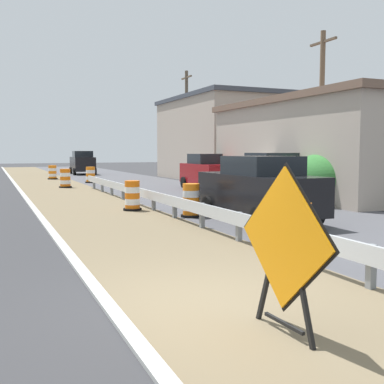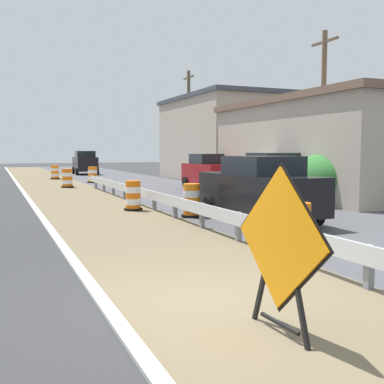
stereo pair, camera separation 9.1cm
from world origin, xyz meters
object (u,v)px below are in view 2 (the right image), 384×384
car_lead_far_lane (85,163)px  traffic_barrel_farthest (55,173)px  traffic_barrel_nearest (298,226)px  car_mid_far_lane (209,171)px  car_lead_near_lane (259,188)px  traffic_barrel_mid (133,197)px  car_trailing_near_lane (274,177)px  utility_pole_mid (189,123)px  utility_pole_near (323,111)px  traffic_barrel_close (192,202)px  traffic_barrel_far (67,179)px  warning_sign_diamond (280,244)px  traffic_barrel_farther (93,176)px

car_lead_far_lane → traffic_barrel_farthest: bearing=154.8°
traffic_barrel_nearest → car_mid_far_lane: size_ratio=0.23×
traffic_barrel_nearest → traffic_barrel_farthest: traffic_barrel_farthest is taller
traffic_barrel_farthest → car_lead_near_lane: (3.19, -24.35, 0.52)m
traffic_barrel_mid → car_trailing_near_lane: car_trailing_near_lane is taller
utility_pole_mid → utility_pole_near: bearing=-88.0°
car_lead_far_lane → traffic_barrel_close: bearing=178.6°
traffic_barrel_far → car_trailing_near_lane: (6.94, -11.19, 0.53)m
warning_sign_diamond → traffic_barrel_farther: size_ratio=1.87×
traffic_barrel_nearest → car_lead_near_lane: size_ratio=0.20×
traffic_barrel_farther → traffic_barrel_farthest: traffic_barrel_farther is taller
traffic_barrel_close → warning_sign_diamond: bearing=-107.0°
warning_sign_diamond → traffic_barrel_farther: 27.24m
traffic_barrel_nearest → traffic_barrel_farthest: size_ratio=0.91×
car_mid_far_lane → car_lead_near_lane: bearing=-17.4°
traffic_barrel_close → utility_pole_near: bearing=25.8°
traffic_barrel_close → car_trailing_near_lane: size_ratio=0.26×
traffic_barrel_mid → warning_sign_diamond: bearing=-97.7°
car_lead_near_lane → car_lead_far_lane: car_lead_far_lane is taller
car_lead_near_lane → car_lead_far_lane: bearing=-0.9°
traffic_barrel_close → traffic_barrel_farther: traffic_barrel_close is taller
car_trailing_near_lane → car_mid_far_lane: (0.25, 6.95, -0.04)m
traffic_barrel_nearest → utility_pole_near: 12.59m
utility_pole_mid → car_trailing_near_lane: bearing=-100.1°
traffic_barrel_nearest → car_mid_far_lane: 15.68m
traffic_barrel_far → traffic_barrel_nearest: bearing=-82.8°
traffic_barrel_nearest → utility_pole_near: (7.92, 9.12, 3.56)m
car_lead_near_lane → utility_pole_mid: 21.87m
traffic_barrel_farther → utility_pole_mid: utility_pole_mid is taller
car_lead_near_lane → utility_pole_mid: utility_pole_mid is taller
traffic_barrel_nearest → traffic_barrel_close: bearing=95.6°
car_lead_far_lane → utility_pole_near: bearing=-163.3°
traffic_barrel_far → traffic_barrel_farthest: size_ratio=1.03×
traffic_barrel_nearest → utility_pole_mid: utility_pole_mid is taller
traffic_barrel_close → traffic_barrel_farthest: 22.86m
car_lead_near_lane → traffic_barrel_farther: bearing=3.6°
traffic_barrel_farthest → car_trailing_near_lane: car_trailing_near_lane is taller
traffic_barrel_nearest → car_trailing_near_lane: size_ratio=0.23×
traffic_barrel_farther → car_lead_near_lane: car_lead_near_lane is taller
utility_pole_mid → car_mid_far_lane: bearing=-105.8°
car_trailing_near_lane → utility_pole_mid: size_ratio=0.51×
car_trailing_near_lane → utility_pole_mid: utility_pole_mid is taller
traffic_barrel_far → car_lead_far_lane: 15.86m
traffic_barrel_mid → traffic_barrel_farthest: 20.42m
traffic_barrel_farthest → utility_pole_near: size_ratio=0.14×
warning_sign_diamond → traffic_barrel_nearest: bearing=-130.7°
car_lead_far_lane → utility_pole_near: size_ratio=0.55×
car_mid_far_lane → traffic_barrel_nearest: bearing=-17.2°
car_trailing_near_lane → car_lead_far_lane: 26.76m
traffic_barrel_mid → car_mid_far_lane: bearing=48.8°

